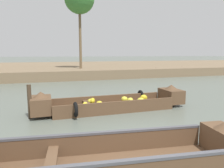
{
  "coord_description": "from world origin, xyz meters",
  "views": [
    {
      "loc": [
        -1.43,
        -3.22,
        2.22
      ],
      "look_at": [
        1.43,
        5.93,
        0.82
      ],
      "focal_mm": 33.24,
      "sensor_mm": 36.0,
      "label": 1
    }
  ],
  "objects_px": {
    "viewer_boat": "(105,160)",
    "fishing_skiff_distant": "(170,72)",
    "banana_boat": "(113,103)",
    "mooring_post": "(30,102)"
  },
  "relations": [
    {
      "from": "viewer_boat",
      "to": "fishing_skiff_distant",
      "type": "distance_m",
      "value": 19.2
    },
    {
      "from": "banana_boat",
      "to": "fishing_skiff_distant",
      "type": "bearing_deg",
      "value": 48.87
    },
    {
      "from": "banana_boat",
      "to": "viewer_boat",
      "type": "xyz_separation_m",
      "value": [
        -1.47,
        -4.21,
        -0.01
      ]
    },
    {
      "from": "banana_boat",
      "to": "viewer_boat",
      "type": "relative_size",
      "value": 1.06
    },
    {
      "from": "fishing_skiff_distant",
      "to": "mooring_post",
      "type": "height_order",
      "value": "mooring_post"
    },
    {
      "from": "mooring_post",
      "to": "viewer_boat",
      "type": "bearing_deg",
      "value": -68.61
    },
    {
      "from": "banana_boat",
      "to": "viewer_boat",
      "type": "bearing_deg",
      "value": -109.26
    },
    {
      "from": "banana_boat",
      "to": "fishing_skiff_distant",
      "type": "height_order",
      "value": "banana_boat"
    },
    {
      "from": "mooring_post",
      "to": "fishing_skiff_distant",
      "type": "bearing_deg",
      "value": 41.63
    },
    {
      "from": "banana_boat",
      "to": "viewer_boat",
      "type": "distance_m",
      "value": 4.46
    }
  ]
}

